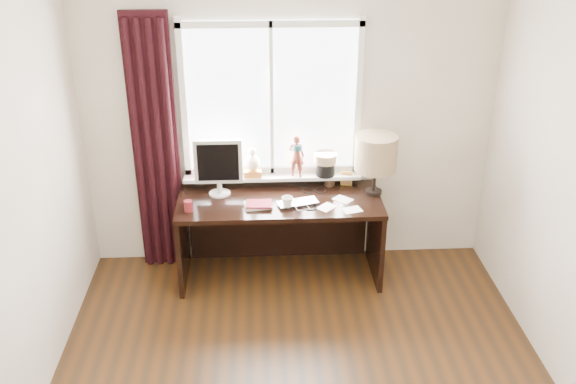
{
  "coord_description": "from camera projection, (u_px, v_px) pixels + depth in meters",
  "views": [
    {
      "loc": [
        -0.28,
        -3.14,
        3.14
      ],
      "look_at": [
        -0.05,
        1.25,
        1.0
      ],
      "focal_mm": 40.0,
      "sensor_mm": 36.0,
      "label": 1
    }
  ],
  "objects": [
    {
      "name": "curtain",
      "position": [
        155.0,
        148.0,
        5.38
      ],
      "size": [
        0.38,
        0.09,
        2.25
      ],
      "color": "black",
      "rests_on": "floor"
    },
    {
      "name": "desk_cables",
      "position": [
        312.0,
        197.0,
        5.36
      ],
      "size": [
        0.27,
        0.46,
        0.01
      ],
      "color": "black",
      "rests_on": "desk"
    },
    {
      "name": "loose_papers",
      "position": [
        340.0,
        205.0,
        5.23
      ],
      "size": [
        0.38,
        0.36,
        0.0
      ],
      "color": "white",
      "rests_on": "desk"
    },
    {
      "name": "laptop",
      "position": [
        298.0,
        203.0,
        5.25
      ],
      "size": [
        0.38,
        0.3,
        0.03
      ],
      "primitive_type": "imported",
      "rotation": [
        0.0,
        0.0,
        0.27
      ],
      "color": "silver",
      "rests_on": "desk"
    },
    {
      "name": "wall_back",
      "position": [
        289.0,
        121.0,
        5.43
      ],
      "size": [
        3.5,
        0.0,
        2.6
      ],
      "primitive_type": "cube",
      "rotation": [
        1.57,
        0.0,
        0.0
      ],
      "color": "#C0AE98",
      "rests_on": "ground"
    },
    {
      "name": "icon_frame",
      "position": [
        346.0,
        178.0,
        5.55
      ],
      "size": [
        0.1,
        0.04,
        0.13
      ],
      "color": "gold",
      "rests_on": "desk"
    },
    {
      "name": "window",
      "position": [
        273.0,
        123.0,
        5.37
      ],
      "size": [
        1.52,
        0.22,
        1.4
      ],
      "color": "white",
      "rests_on": "ground"
    },
    {
      "name": "brush_holder",
      "position": [
        330.0,
        179.0,
        5.55
      ],
      "size": [
        0.09,
        0.09,
        0.25
      ],
      "color": "black",
      "rests_on": "desk"
    },
    {
      "name": "mug",
      "position": [
        287.0,
        202.0,
        5.19
      ],
      "size": [
        0.12,
        0.12,
        0.09
      ],
      "primitive_type": "imported",
      "rotation": [
        0.0,
        0.0,
        1.07
      ],
      "color": "white",
      "rests_on": "desk"
    },
    {
      "name": "ceiling",
      "position": [
        312.0,
        6.0,
        3.07
      ],
      "size": [
        3.5,
        4.0,
        0.0
      ],
      "primitive_type": "cube",
      "color": "white",
      "rests_on": "wall_back"
    },
    {
      "name": "table_lamp",
      "position": [
        376.0,
        154.0,
        5.28
      ],
      "size": [
        0.35,
        0.35,
        0.52
      ],
      "color": "black",
      "rests_on": "desk"
    },
    {
      "name": "desk",
      "position": [
        279.0,
        219.0,
        5.53
      ],
      "size": [
        1.7,
        0.7,
        0.75
      ],
      "color": "black",
      "rests_on": "floor"
    },
    {
      "name": "notebook_stack",
      "position": [
        258.0,
        205.0,
        5.21
      ],
      "size": [
        0.24,
        0.19,
        0.03
      ],
      "color": "beige",
      "rests_on": "desk"
    },
    {
      "name": "monitor",
      "position": [
        218.0,
        164.0,
        5.3
      ],
      "size": [
        0.4,
        0.18,
        0.49
      ],
      "color": "beige",
      "rests_on": "desk"
    },
    {
      "name": "red_cup",
      "position": [
        188.0,
        206.0,
        5.13
      ],
      "size": [
        0.07,
        0.07,
        0.09
      ],
      "primitive_type": "cylinder",
      "color": "maroon",
      "rests_on": "desk"
    }
  ]
}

